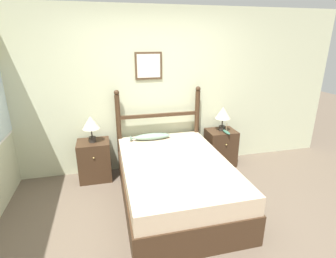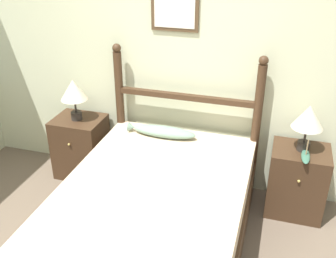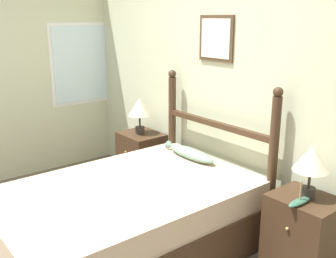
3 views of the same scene
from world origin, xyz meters
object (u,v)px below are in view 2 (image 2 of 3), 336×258
bed (151,223)px  model_boat (306,156)px  nightstand_right (297,181)px  nightstand_left (81,146)px  fish_pillow (163,131)px  table_lamp_left (74,91)px  table_lamp_right (308,119)px

bed → model_boat: 1.34m
nightstand_right → bed: bearing=-140.3°
nightstand_left → fish_pillow: fish_pillow is taller
model_boat → fish_pillow: (-1.23, 0.08, -0.00)m
model_boat → table_lamp_left: bearing=176.9°
nightstand_right → fish_pillow: (-1.21, -0.05, 0.33)m
nightstand_right → nightstand_left: bearing=180.0°
model_boat → bed: bearing=-145.3°
nightstand_left → model_boat: 2.14m
table_lamp_left → fish_pillow: (0.88, -0.04, -0.27)m
fish_pillow → nightstand_left: bearing=176.8°
nightstand_right → fish_pillow: size_ratio=0.98×
model_boat → fish_pillow: size_ratio=0.38×
fish_pillow → bed: bearing=-78.7°
nightstand_left → table_lamp_left: 0.60m
table_lamp_right → nightstand_right: bearing=-145.5°
table_lamp_right → fish_pillow: table_lamp_right is taller
table_lamp_left → model_boat: bearing=-3.1°
nightstand_left → model_boat: (2.11, -0.13, 0.33)m
table_lamp_right → fish_pillow: 1.24m
nightstand_left → table_lamp_right: 2.17m
nightstand_right → table_lamp_left: 2.17m
bed → nightstand_left: (-1.04, 0.87, 0.02)m
nightstand_left → nightstand_right: bearing=0.0°
table_lamp_left → model_boat: size_ratio=1.68×
bed → nightstand_left: nightstand_left is taller
nightstand_left → table_lamp_right: table_lamp_right is taller
model_boat → nightstand_right: bearing=100.7°
bed → fish_pillow: 0.90m
nightstand_left → model_boat: size_ratio=2.58×
fish_pillow → model_boat: bearing=-3.6°
model_boat → fish_pillow: 1.23m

